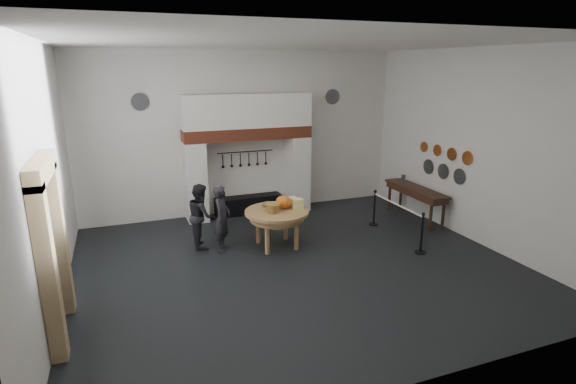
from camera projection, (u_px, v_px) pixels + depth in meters
name	position (u px, v px, depth m)	size (l,w,h in m)	color
floor	(297.00, 265.00, 9.54)	(9.00, 8.00, 0.02)	black
ceiling	(298.00, 42.00, 8.32)	(9.00, 8.00, 0.02)	silver
wall_back	(244.00, 134.00, 12.53)	(9.00, 0.02, 4.50)	silver
wall_front	(424.00, 225.00, 5.33)	(9.00, 0.02, 4.50)	silver
wall_left	(45.00, 181.00, 7.39)	(0.02, 8.00, 4.50)	silver
wall_right	(476.00, 147.00, 10.47)	(0.02, 8.00, 4.50)	silver
chimney_pier_left	(196.00, 182.00, 12.03)	(0.55, 0.70, 2.15)	silver
chimney_pier_right	(297.00, 173.00, 13.04)	(0.55, 0.70, 2.15)	silver
hearth_brick_band	(247.00, 133.00, 12.20)	(3.50, 0.72, 0.32)	#9E442B
chimney_hood	(247.00, 110.00, 12.03)	(3.50, 0.70, 0.90)	silver
iron_range	(249.00, 205.00, 12.82)	(1.90, 0.45, 0.50)	black
utensil_rail	(245.00, 152.00, 12.59)	(0.02, 0.02, 1.60)	black
door_recess	(48.00, 260.00, 6.77)	(0.04, 1.10, 2.50)	black
door_jamb_near	(48.00, 275.00, 6.16)	(0.22, 0.30, 2.60)	tan
door_jamb_far	(59.00, 240.00, 7.42)	(0.22, 0.30, 2.60)	tan
door_lintel	(41.00, 169.00, 6.42)	(0.22, 1.70, 0.30)	tan
wall_plaque	(59.00, 205.00, 8.30)	(0.05, 0.34, 0.44)	gold
work_table	(277.00, 212.00, 10.30)	(1.47, 1.47, 0.07)	tan
pumpkin	(283.00, 202.00, 10.41)	(0.36, 0.36, 0.31)	orange
cheese_block_big	(298.00, 204.00, 10.38)	(0.22, 0.22, 0.24)	#ECEA8D
cheese_block_small	(292.00, 201.00, 10.65)	(0.18, 0.18, 0.20)	#F8F394
wicker_basket	(273.00, 209.00, 10.07)	(0.32, 0.32, 0.22)	#A37E3B
bread_loaf	(268.00, 204.00, 10.55)	(0.31, 0.18, 0.13)	olive
visitor_near	(222.00, 218.00, 10.11)	(0.56, 0.37, 1.53)	black
visitor_far	(201.00, 216.00, 10.34)	(0.73, 0.57, 1.50)	black
side_table	(416.00, 189.00, 12.13)	(0.55, 2.20, 0.06)	#391F15
pewter_jug	(403.00, 179.00, 12.63)	(0.12, 0.12, 0.22)	#4E4F54
copper_pan_a	(467.00, 158.00, 10.72)	(0.34, 0.34, 0.03)	#C6662D
copper_pan_b	(452.00, 154.00, 11.21)	(0.32, 0.32, 0.03)	#C6662D
copper_pan_c	(437.00, 150.00, 11.71)	(0.30, 0.30, 0.03)	#C6662D
copper_pan_d	(424.00, 147.00, 12.20)	(0.28, 0.28, 0.03)	#C6662D
pewter_plate_left	(459.00, 177.00, 11.03)	(0.40, 0.40, 0.03)	#4C4C51
pewter_plate_mid	(443.00, 171.00, 11.57)	(0.40, 0.40, 0.03)	#4C4C51
pewter_plate_right	(428.00, 167.00, 12.11)	(0.40, 0.40, 0.03)	#4C4C51
pewter_plate_back_left	(140.00, 102.00, 11.31)	(0.44, 0.44, 0.03)	#4C4C51
pewter_plate_back_right	(333.00, 97.00, 13.16)	(0.44, 0.44, 0.03)	#4C4C51
barrier_post_near	(422.00, 234.00, 10.02)	(0.05, 0.05, 0.90)	black
barrier_post_far	(374.00, 209.00, 11.82)	(0.05, 0.05, 0.90)	black
barrier_rope	(397.00, 205.00, 10.81)	(0.04, 0.04, 2.00)	white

